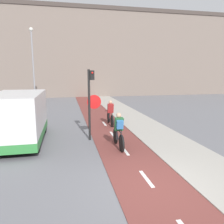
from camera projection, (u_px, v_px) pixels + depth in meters
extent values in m
plane|color=slate|center=(153.00, 187.00, 6.22)|extent=(120.00, 120.00, 0.00)
cube|color=brown|center=(153.00, 187.00, 6.22)|extent=(2.22, 60.00, 0.02)
cube|color=white|center=(146.00, 179.00, 6.70)|extent=(0.12, 1.10, 0.00)
cube|color=white|center=(125.00, 151.00, 9.11)|extent=(0.12, 1.10, 0.00)
cube|color=white|center=(113.00, 134.00, 11.52)|extent=(0.12, 1.10, 0.00)
cube|color=white|center=(104.00, 124.00, 13.92)|extent=(0.12, 1.10, 0.00)
cube|color=#A8A399|center=(223.00, 179.00, 6.69)|extent=(2.40, 60.00, 0.05)
cube|color=slate|center=(81.00, 55.00, 30.91)|extent=(60.00, 5.00, 11.30)
cube|color=#473D38|center=(80.00, 11.00, 29.87)|extent=(60.00, 5.20, 0.50)
cylinder|color=black|center=(89.00, 106.00, 10.36)|extent=(0.11, 0.11, 3.39)
cube|color=black|center=(92.00, 75.00, 10.14)|extent=(0.20, 0.20, 0.44)
sphere|color=red|center=(92.00, 73.00, 10.02)|extent=(0.09, 0.09, 0.09)
cone|color=red|center=(94.00, 102.00, 10.37)|extent=(0.67, 0.01, 0.67)
cone|color=silver|center=(94.00, 102.00, 10.38)|extent=(0.60, 0.02, 0.60)
cylinder|color=gray|center=(34.00, 70.00, 20.39)|extent=(0.14, 0.14, 7.00)
sphere|color=silver|center=(31.00, 29.00, 19.75)|extent=(0.36, 0.36, 0.36)
cylinder|color=black|center=(122.00, 144.00, 8.97)|extent=(0.07, 0.72, 0.72)
cylinder|color=black|center=(115.00, 136.00, 10.08)|extent=(0.07, 0.72, 0.72)
cylinder|color=black|center=(117.00, 134.00, 9.70)|extent=(0.04, 0.73, 0.44)
cylinder|color=black|center=(120.00, 137.00, 9.19)|extent=(0.04, 0.38, 0.47)
cylinder|color=black|center=(118.00, 130.00, 9.49)|extent=(0.04, 1.07, 0.07)
cylinder|color=black|center=(120.00, 142.00, 9.18)|extent=(0.04, 0.44, 0.05)
cylinder|color=black|center=(115.00, 126.00, 10.00)|extent=(0.46, 0.03, 0.03)
cube|color=#235B33|center=(119.00, 124.00, 9.32)|extent=(0.36, 0.31, 0.59)
sphere|color=tan|center=(119.00, 115.00, 9.29)|extent=(0.22, 0.22, 0.22)
cylinder|color=#232328|center=(117.00, 135.00, 9.34)|extent=(0.04, 0.07, 0.45)
cylinder|color=#232328|center=(121.00, 134.00, 9.38)|extent=(0.04, 0.07, 0.45)
cube|color=#3370B2|center=(120.00, 125.00, 9.14)|extent=(0.28, 0.23, 0.39)
cylinder|color=black|center=(112.00, 121.00, 13.15)|extent=(0.07, 0.71, 0.71)
cylinder|color=black|center=(109.00, 117.00, 14.23)|extent=(0.07, 0.71, 0.71)
cylinder|color=maroon|center=(110.00, 116.00, 13.86)|extent=(0.04, 0.72, 0.44)
cylinder|color=maroon|center=(111.00, 117.00, 13.35)|extent=(0.04, 0.38, 0.47)
cylinder|color=maroon|center=(110.00, 113.00, 13.65)|extent=(0.04, 1.05, 0.07)
cylinder|color=maroon|center=(111.00, 121.00, 13.35)|extent=(0.04, 0.43, 0.05)
cylinder|color=black|center=(109.00, 111.00, 14.15)|extent=(0.46, 0.03, 0.03)
cube|color=maroon|center=(110.00, 108.00, 13.48)|extent=(0.36, 0.31, 0.59)
sphere|color=tan|center=(110.00, 102.00, 13.45)|extent=(0.22, 0.22, 0.22)
cylinder|color=#232328|center=(109.00, 116.00, 13.51)|extent=(0.04, 0.07, 0.45)
cylinder|color=#232328|center=(112.00, 116.00, 13.55)|extent=(0.04, 0.07, 0.45)
cube|color=silver|center=(18.00, 116.00, 10.05)|extent=(2.18, 4.61, 2.07)
cube|color=#33843D|center=(19.00, 134.00, 10.20)|extent=(2.19, 4.62, 0.36)
cube|color=black|center=(26.00, 102.00, 12.19)|extent=(1.96, 0.04, 0.70)
cylinder|color=black|center=(5.00, 128.00, 11.46)|extent=(0.18, 0.70, 0.70)
cylinder|color=black|center=(44.00, 126.00, 11.86)|extent=(0.18, 0.70, 0.70)
cylinder|color=black|center=(37.00, 144.00, 8.97)|extent=(0.18, 0.70, 0.70)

